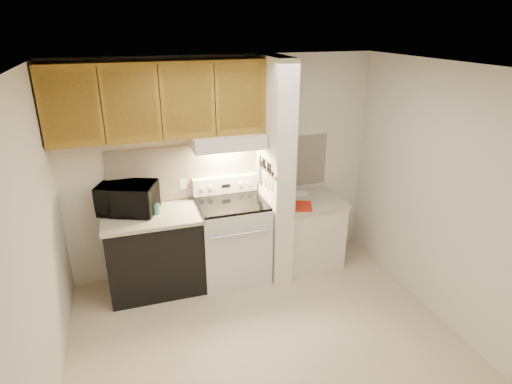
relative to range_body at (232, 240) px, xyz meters
name	(u,v)px	position (x,y,z in m)	size (l,w,h in m)	color
floor	(264,338)	(0.00, -1.16, -0.46)	(3.60, 3.60, 0.00)	#C7B496
ceiling	(267,68)	(0.00, -1.16, 2.04)	(3.60, 3.60, 0.00)	white
wall_back	(223,167)	(0.00, 0.34, 0.79)	(3.60, 0.02, 2.50)	beige
wall_left	(33,253)	(-1.80, -1.16, 0.79)	(0.02, 3.00, 2.50)	beige
wall_right	(440,196)	(1.80, -1.16, 0.79)	(0.02, 3.00, 2.50)	beige
backsplash	(224,168)	(0.00, 0.33, 0.78)	(2.60, 0.02, 0.63)	#FFEDCF
range_body	(232,240)	(0.00, 0.00, 0.00)	(0.76, 0.65, 0.92)	silver
oven_window	(240,250)	(0.00, -0.32, 0.04)	(0.50, 0.01, 0.30)	black
oven_handle	(241,234)	(0.00, -0.35, 0.26)	(0.02, 0.02, 0.65)	silver
cooktop	(232,203)	(0.00, 0.00, 0.48)	(0.74, 0.64, 0.03)	black
range_backguard	(225,185)	(0.00, 0.28, 0.59)	(0.76, 0.08, 0.20)	silver
range_display	(226,186)	(0.00, 0.24, 0.59)	(0.10, 0.01, 0.04)	black
range_knob_left_outer	(202,189)	(-0.28, 0.24, 0.59)	(0.05, 0.05, 0.02)	silver
range_knob_left_inner	(211,188)	(-0.18, 0.24, 0.59)	(0.05, 0.05, 0.02)	silver
range_knob_right_inner	(241,184)	(0.18, 0.24, 0.59)	(0.05, 0.05, 0.02)	silver
range_knob_right_outer	(249,183)	(0.28, 0.24, 0.59)	(0.05, 0.05, 0.02)	silver
dishwasher_front	(155,254)	(-0.88, 0.01, -0.03)	(1.00, 0.63, 0.87)	black
left_countertop	(152,216)	(-0.88, 0.01, 0.43)	(1.04, 0.67, 0.04)	#C0B69A
spoon_rest	(129,209)	(-1.10, 0.21, 0.46)	(0.23, 0.07, 0.02)	black
teal_jar	(156,209)	(-0.83, 0.03, 0.50)	(0.09, 0.09, 0.10)	#2A5F55
outlet	(183,184)	(-0.48, 0.32, 0.64)	(0.08, 0.01, 0.12)	silver
microwave	(128,198)	(-1.10, 0.15, 0.61)	(0.59, 0.40, 0.33)	black
partition_pillar	(275,172)	(0.51, -0.01, 0.79)	(0.22, 0.70, 2.50)	white
pillar_trim	(265,169)	(0.39, -0.01, 0.84)	(0.01, 0.70, 0.04)	olive
knife_strip	(266,168)	(0.39, -0.06, 0.86)	(0.02, 0.42, 0.04)	black
knife_blade_a	(270,182)	(0.38, -0.21, 0.76)	(0.01, 0.04, 0.16)	silver
knife_handle_a	(270,169)	(0.38, -0.21, 0.91)	(0.02, 0.02, 0.10)	black
knife_blade_b	(268,180)	(0.38, -0.14, 0.75)	(0.01, 0.04, 0.18)	silver
knife_handle_b	(268,167)	(0.38, -0.15, 0.91)	(0.02, 0.02, 0.10)	black
knife_blade_c	(266,179)	(0.38, -0.07, 0.74)	(0.01, 0.04, 0.20)	silver
knife_handle_c	(265,164)	(0.38, -0.04, 0.91)	(0.02, 0.02, 0.10)	black
knife_blade_d	(263,175)	(0.38, 0.03, 0.76)	(0.01, 0.04, 0.16)	silver
knife_handle_d	(263,162)	(0.38, 0.02, 0.91)	(0.02, 0.02, 0.10)	black
knife_blade_e	(261,174)	(0.38, 0.09, 0.75)	(0.01, 0.04, 0.18)	silver
knife_handle_e	(260,160)	(0.38, 0.12, 0.91)	(0.02, 0.02, 0.10)	black
oven_mitt	(259,171)	(0.38, 0.17, 0.76)	(0.03, 0.11, 0.26)	slate
right_cab_base	(309,233)	(0.97, -0.01, -0.06)	(0.70, 0.60, 0.81)	silver
right_countertop	(311,201)	(0.97, -0.01, 0.37)	(0.74, 0.64, 0.04)	#C0B69A
red_folder	(302,206)	(0.79, -0.16, 0.40)	(0.22, 0.30, 0.01)	#B7230D
white_box	(301,193)	(0.92, 0.17, 0.41)	(0.14, 0.10, 0.04)	white
range_hood	(227,140)	(0.00, 0.12, 1.17)	(0.78, 0.44, 0.15)	silver
hood_lip	(232,149)	(0.00, -0.08, 1.12)	(0.78, 0.04, 0.06)	silver
upper_cabinets	(159,100)	(-0.69, 0.17, 1.62)	(2.18, 0.33, 0.77)	olive
cab_door_a	(70,108)	(-1.51, 0.01, 1.62)	(0.46, 0.01, 0.63)	olive
cab_gap_a	(101,106)	(-1.23, 0.01, 1.62)	(0.01, 0.01, 0.73)	black
cab_door_b	(131,104)	(-0.96, 0.01, 1.62)	(0.46, 0.01, 0.63)	olive
cab_gap_b	(160,103)	(-0.69, 0.01, 1.62)	(0.01, 0.01, 0.73)	black
cab_door_c	(188,101)	(-0.42, 0.01, 1.62)	(0.46, 0.01, 0.63)	olive
cab_gap_c	(215,100)	(-0.14, 0.01, 1.62)	(0.01, 0.01, 0.73)	black
cab_door_d	(241,98)	(0.13, 0.01, 1.62)	(0.46, 0.01, 0.63)	olive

